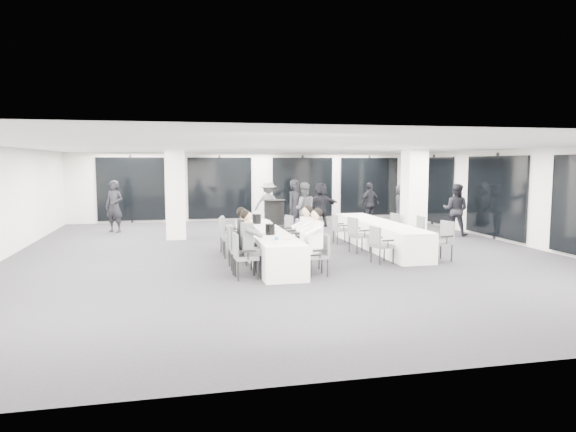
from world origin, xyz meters
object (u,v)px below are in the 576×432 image
ice_bucket_far (257,219)px  banquet_table_main (266,245)px  chair_side_right_mid (416,231)px  standing_guest_f (320,202)px  chair_main_right_far (285,230)px  chair_side_right_near (443,238)px  banquet_table_side (379,235)px  ice_bucket_near (270,229)px  chair_side_left_mid (357,233)px  standing_guest_h (456,206)px  chair_main_left_mid (234,242)px  chair_main_right_second (311,245)px  chair_main_left_second (238,246)px  standing_guest_a (296,204)px  chair_side_left_far (339,227)px  standing_guest_b (303,206)px  chair_main_left_near (242,253)px  chair_main_right_mid (301,238)px  chair_side_left_near (380,242)px  standing_guest_c (268,200)px  standing_guest_d (370,201)px  chair_main_left_far (226,232)px  cocktail_table (274,215)px  chair_main_left_fourth (229,234)px  chair_main_right_near (320,252)px  chair_main_right_fourth (294,235)px  standing_guest_e (401,203)px  standing_guest_g (114,203)px

ice_bucket_far → banquet_table_main: bearing=-89.6°
chair_side_right_mid → standing_guest_f: 5.71m
chair_main_right_far → chair_side_right_near: chair_side_right_near is taller
banquet_table_side → chair_side_right_mid: (0.83, -0.56, 0.17)m
standing_guest_f → ice_bucket_near: 7.57m
chair_side_left_mid → ice_bucket_near: 2.95m
banquet_table_main → ice_bucket_far: 1.50m
standing_guest_h → ice_bucket_far: (-6.86, -1.54, -0.08)m
chair_main_left_mid → chair_main_right_second: (1.66, -0.75, 0.00)m
chair_main_left_second → chair_side_right_near: 5.08m
chair_side_right_near → standing_guest_a: size_ratio=0.46×
chair_side_right_mid → standing_guest_a: 4.27m
chair_main_left_mid → chair_side_left_far: (3.40, 2.51, -0.04)m
banquet_table_side → ice_bucket_far: 3.46m
chair_side_left_far → standing_guest_b: (-0.65, 1.77, 0.50)m
chair_main_left_near → chair_side_right_mid: size_ratio=1.01×
chair_main_right_mid → chair_side_left_mid: chair_main_right_mid is taller
chair_side_left_near → standing_guest_a: bearing=179.8°
standing_guest_c → standing_guest_a: bearing=116.7°
chair_side_left_mid → standing_guest_d: (2.54, 5.55, 0.39)m
standing_guest_a → chair_main_left_far: bearing=-168.8°
standing_guest_c → standing_guest_b: bearing=121.3°
banquet_table_main → chair_main_left_near: size_ratio=5.23×
chair_side_left_mid → standing_guest_a: size_ratio=0.45×
cocktail_table → chair_main_right_second: bearing=-93.5°
chair_main_left_fourth → standing_guest_a: bearing=144.0°
chair_main_right_near → chair_side_right_mid: (3.40, 2.40, 0.04)m
chair_main_right_far → standing_guest_c: (0.51, 5.39, 0.43)m
chair_main_right_mid → chair_side_left_near: chair_main_right_mid is taller
chair_main_right_mid → chair_side_left_mid: bearing=-57.5°
banquet_table_side → standing_guest_a: 3.38m
banquet_table_main → standing_guest_a: size_ratio=2.39×
chair_side_left_far → chair_side_right_mid: (1.66, -1.64, 0.05)m
chair_side_left_mid → chair_side_left_far: bearing=168.8°
chair_main_left_near → chair_side_left_mid: bearing=123.8°
standing_guest_f → standing_guest_h: 4.88m
chair_main_right_near → chair_main_right_fourth: (0.00, 2.46, 0.03)m
standing_guest_h → ice_bucket_near: 7.82m
chair_side_left_far → standing_guest_h: size_ratio=0.44×
standing_guest_d → standing_guest_e: standing_guest_d is taller
chair_main_left_second → chair_main_left_fourth: 1.90m
standing_guest_g → ice_bucket_far: (4.19, -4.81, -0.13)m
chair_main_right_second → chair_side_left_mid: chair_side_left_mid is taller
chair_main_right_fourth → ice_bucket_far: (-0.84, 0.83, 0.35)m
chair_main_left_far → chair_side_left_far: 3.46m
standing_guest_d → ice_bucket_near: standing_guest_d is taller
chair_main_left_second → standing_guest_c: size_ratio=0.55×
chair_main_right_far → standing_guest_h: bearing=-91.5°
standing_guest_e → standing_guest_h: standing_guest_h is taller
chair_main_left_far → chair_side_left_mid: size_ratio=0.99×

